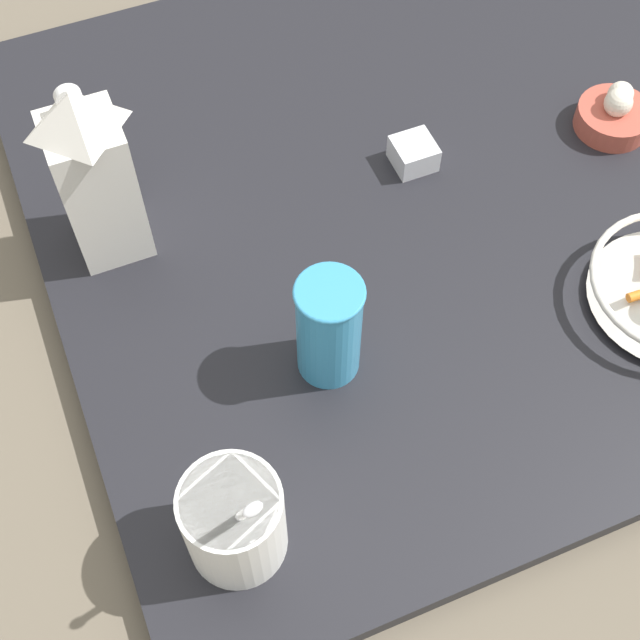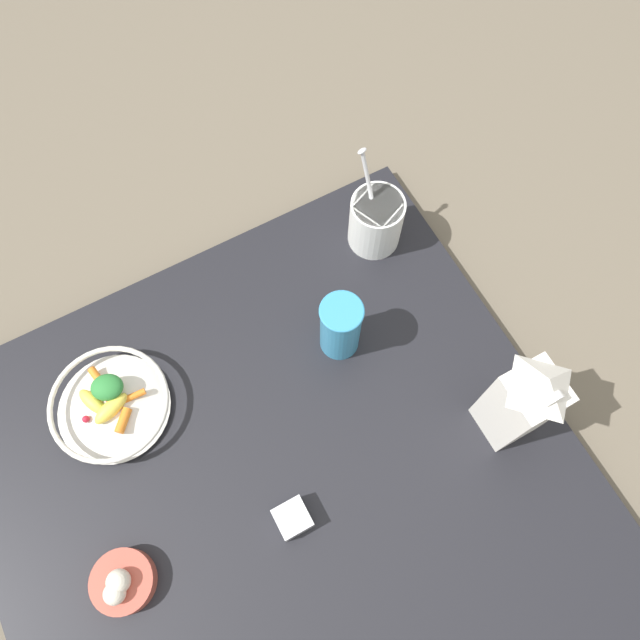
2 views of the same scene
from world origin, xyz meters
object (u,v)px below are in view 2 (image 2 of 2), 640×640
at_px(drinking_cup, 340,326).
at_px(garlic_bowl, 122,584).
at_px(yogurt_tub, 376,220).
at_px(milk_carton, 523,402).
at_px(spice_jar, 293,518).
at_px(fruit_bowl, 110,404).

distance_m(drinking_cup, garlic_bowl, 0.57).
height_order(yogurt_tub, drinking_cup, yogurt_tub).
height_order(milk_carton, spice_jar, milk_carton).
height_order(spice_jar, garlic_bowl, garlic_bowl).
distance_m(fruit_bowl, spice_jar, 0.39).
bearing_deg(milk_carton, garlic_bowl, 174.46).
distance_m(spice_jar, garlic_bowl, 0.30).
relative_size(fruit_bowl, milk_carton, 0.84).
bearing_deg(drinking_cup, fruit_bowl, 169.08).
relative_size(yogurt_tub, spice_jar, 4.23).
distance_m(milk_carton, garlic_bowl, 0.73).
bearing_deg(drinking_cup, garlic_bowl, -158.41).
height_order(fruit_bowl, milk_carton, milk_carton).
xyz_separation_m(fruit_bowl, spice_jar, (0.20, -0.33, -0.01)).
relative_size(spice_jar, garlic_bowl, 0.53).
xyz_separation_m(drinking_cup, spice_jar, (-0.23, -0.25, -0.06)).
bearing_deg(spice_jar, fruit_bowl, 120.94).
bearing_deg(drinking_cup, milk_carton, -55.60).
xyz_separation_m(fruit_bowl, milk_carton, (0.62, -0.36, 0.10)).
height_order(fruit_bowl, drinking_cup, drinking_cup).
xyz_separation_m(fruit_bowl, yogurt_tub, (0.61, 0.09, 0.04)).
height_order(yogurt_tub, spice_jar, yogurt_tub).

